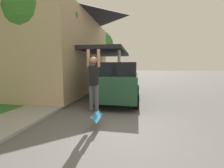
{
  "coord_description": "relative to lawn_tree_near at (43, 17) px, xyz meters",
  "views": [
    {
      "loc": [
        0.6,
        -4.06,
        1.92
      ],
      "look_at": [
        -0.43,
        1.9,
        1.19
      ],
      "focal_mm": 24.0,
      "sensor_mm": 36.0,
      "label": 1
    }
  ],
  "objects": [
    {
      "name": "lawn_tree_far",
      "position": [
        0.07,
        11.98,
        0.22
      ],
      "size": [
        3.66,
        3.66,
        6.57
      ],
      "color": "brown",
      "rests_on": "lawn"
    },
    {
      "name": "lawn",
      "position": [
        -3.42,
        2.25,
        -4.53
      ],
      "size": [
        10.0,
        80.0,
        0.08
      ],
      "color": "#2D6B28",
      "rests_on": "ground_plane"
    },
    {
      "name": "sidewalk",
      "position": [
        0.98,
        2.25,
        -4.52
      ],
      "size": [
        1.8,
        80.0,
        0.1
      ],
      "color": "gray",
      "rests_on": "ground_plane"
    },
    {
      "name": "skateboarder",
      "position": [
        3.87,
        -3.45,
        -3.06
      ],
      "size": [
        0.41,
        0.21,
        1.83
      ],
      "color": "#38383D",
      "rests_on": "ground_plane"
    },
    {
      "name": "suv_parked",
      "position": [
        4.23,
        0.34,
        -3.44
      ],
      "size": [
        2.08,
        4.82,
        2.08
      ],
      "color": "#193823",
      "rests_on": "ground_plane"
    },
    {
      "name": "lawn_tree_near",
      "position": [
        0.0,
        0.0,
        0.0
      ],
      "size": [
        3.95,
        3.95,
        6.49
      ],
      "color": "brown",
      "rests_on": "lawn"
    },
    {
      "name": "car_down_street",
      "position": [
        3.77,
        14.43,
        -3.88
      ],
      "size": [
        1.88,
        4.38,
        1.41
      ],
      "color": "#B7B7BC",
      "rests_on": "ground_plane"
    },
    {
      "name": "skateboard",
      "position": [
        3.99,
        -3.53,
        -4.18
      ],
      "size": [
        0.23,
        0.83,
        0.24
      ],
      "color": "#236B99",
      "rests_on": "ground_plane"
    },
    {
      "name": "ground_plane",
      "position": [
        4.58,
        -3.75,
        -4.57
      ],
      "size": [
        120.0,
        120.0,
        0.0
      ],
      "primitive_type": "plane",
      "color": "#54514F"
    },
    {
      "name": "house",
      "position": [
        -3.01,
        2.74,
        -0.61
      ],
      "size": [
        12.77,
        9.79,
        7.5
      ],
      "color": "tan",
      "rests_on": "lawn"
    }
  ]
}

